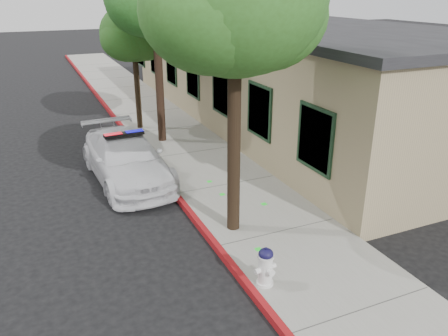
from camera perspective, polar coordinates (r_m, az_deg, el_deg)
ground at (r=10.20m, az=-1.08°, el=-10.68°), size 120.00×120.00×0.00m
sidewalk at (r=13.15m, az=0.28°, el=-2.38°), size 3.20×60.00×0.15m
red_curb at (r=12.65m, az=-6.11°, el=-3.51°), size 0.14×60.00×0.16m
clapboard_building at (r=19.94m, az=6.77°, el=12.13°), size 7.30×20.89×4.24m
police_car at (r=13.85m, az=-12.37°, el=1.22°), size 2.25×4.97×1.53m
fire_hydrant at (r=8.79m, az=5.32°, el=-12.38°), size 0.47×0.40×0.81m
street_tree_near at (r=9.43m, az=1.52°, el=19.98°), size 4.03×3.68×6.74m
street_tree_far at (r=18.13m, az=-11.36°, el=16.18°), size 2.74×2.56×4.83m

